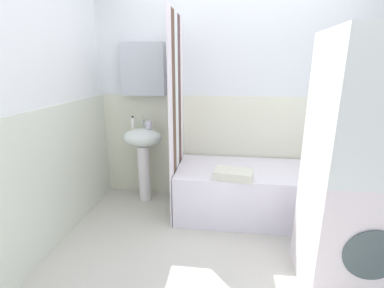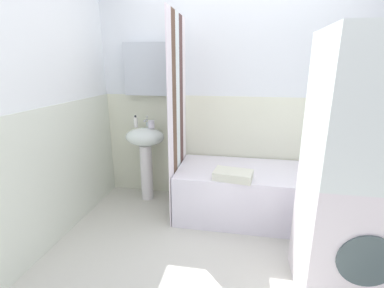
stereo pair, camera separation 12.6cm
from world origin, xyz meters
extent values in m
cube|color=beige|center=(0.00, 0.00, -0.02)|extent=(4.80, 5.60, 0.04)
cube|color=white|center=(0.00, 1.27, 1.20)|extent=(3.60, 0.05, 2.40)
cube|color=silver|center=(0.00, 1.24, 0.60)|extent=(3.60, 0.02, 1.20)
cube|color=silver|center=(-1.02, 1.18, 1.48)|extent=(0.48, 0.12, 0.56)
cube|color=white|center=(-1.57, 0.34, 1.20)|extent=(0.05, 1.81, 2.40)
cube|color=silver|center=(-1.54, 0.34, 0.60)|extent=(0.02, 1.81, 1.20)
cylinder|color=white|center=(-1.02, 1.03, 0.33)|extent=(0.14, 0.14, 0.65)
ellipsoid|color=white|center=(-1.02, 1.03, 0.75)|extent=(0.44, 0.34, 0.20)
cylinder|color=silver|center=(-1.02, 1.13, 0.88)|extent=(0.03, 0.03, 0.05)
cylinder|color=silver|center=(-1.02, 1.08, 0.93)|extent=(0.02, 0.10, 0.02)
sphere|color=silver|center=(-1.02, 1.13, 0.96)|extent=(0.03, 0.03, 0.03)
cylinder|color=white|center=(-1.13, 1.06, 0.91)|extent=(0.05, 0.05, 0.11)
sphere|color=#21252B|center=(-1.13, 1.06, 0.98)|extent=(0.02, 0.02, 0.02)
cylinder|color=silver|center=(-0.94, 1.05, 0.90)|extent=(0.07, 0.07, 0.08)
cube|color=white|center=(0.24, 0.85, 0.26)|extent=(1.62, 0.75, 0.51)
cube|color=white|center=(-0.59, 0.55, 1.00)|extent=(0.01, 0.15, 2.00)
cube|color=brown|center=(-0.59, 0.70, 1.00)|extent=(0.01, 0.15, 2.00)
cube|color=white|center=(-0.59, 0.85, 1.00)|extent=(0.01, 0.15, 2.00)
cube|color=brown|center=(-0.59, 1.00, 1.00)|extent=(0.01, 0.15, 2.00)
cube|color=white|center=(-0.59, 1.15, 1.00)|extent=(0.01, 0.15, 2.00)
cylinder|color=white|center=(0.95, 1.17, 0.59)|extent=(0.04, 0.04, 0.15)
cylinder|color=#252A26|center=(0.95, 1.17, 0.67)|extent=(0.03, 0.03, 0.02)
cylinder|color=orange|center=(0.85, 1.16, 0.57)|extent=(0.05, 0.05, 0.13)
cylinder|color=black|center=(0.85, 1.16, 0.65)|extent=(0.04, 0.04, 0.02)
cube|color=silver|center=(-0.01, 0.58, 0.55)|extent=(0.38, 0.27, 0.08)
cube|color=white|center=(0.77, -0.08, 0.43)|extent=(0.60, 0.57, 0.87)
cube|color=white|center=(0.77, -0.08, 1.30)|extent=(0.60, 0.57, 0.87)
cylinder|color=#455557|center=(0.77, -0.38, 0.48)|extent=(0.33, 0.01, 0.33)
camera|label=1|loc=(-0.09, -1.84, 1.53)|focal=25.79mm
camera|label=2|loc=(0.04, -1.82, 1.53)|focal=25.79mm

